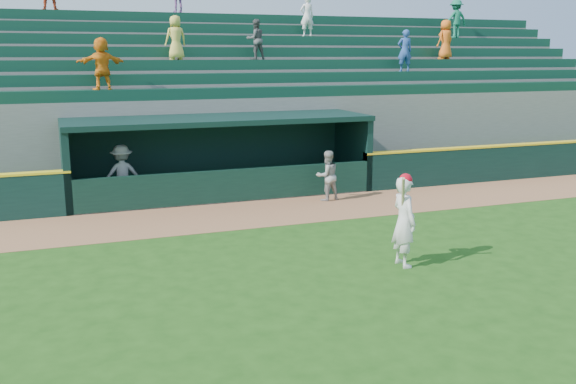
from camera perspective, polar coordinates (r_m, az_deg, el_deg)
name	(u,v)px	position (r m, az deg, el deg)	size (l,w,h in m)	color
ground	(315,268)	(13.42, 2.41, -6.78)	(120.00, 120.00, 0.00)	#1E4711
warning_track	(246,214)	(17.85, -3.71, -1.99)	(40.00, 3.00, 0.01)	#97603C
field_wall_right	(555,160)	(25.36, 22.62, 2.68)	(15.50, 0.30, 1.20)	black
wall_stripe_right	(556,142)	(25.27, 22.73, 4.09)	(15.50, 0.32, 0.06)	yellow
dugout_player_front	(327,176)	(19.42, 3.50, 1.46)	(0.74, 0.58, 1.52)	#979792
dugout_player_inside	(122,174)	(19.62, -14.53, 1.54)	(1.13, 0.65, 1.75)	#A5A5A0
dugout	(218,151)	(20.53, -6.28, 3.67)	(9.40, 2.80, 2.46)	slate
stands	(187,107)	(24.84, -8.95, 7.46)	(34.50, 6.32, 7.60)	slate
batter_at_plate	(404,220)	(13.52, 10.28, -2.48)	(0.57, 0.80, 1.99)	silver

